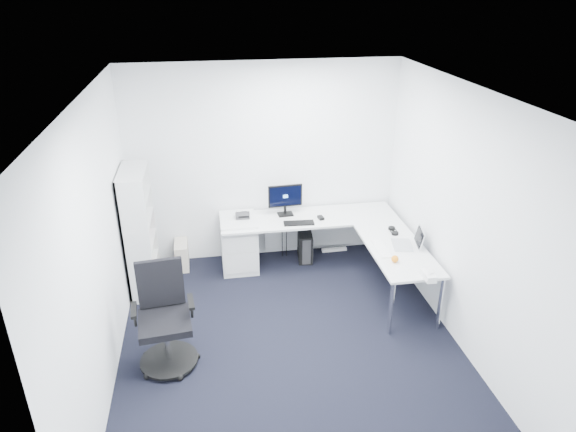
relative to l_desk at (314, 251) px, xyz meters
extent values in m
plane|color=black|center=(-0.55, -1.40, -0.35)|extent=(4.20, 4.20, 0.00)
plane|color=white|center=(-0.55, -1.40, 2.35)|extent=(4.20, 4.20, 0.00)
cube|color=white|center=(-0.55, 0.70, 1.00)|extent=(3.60, 0.02, 2.70)
cube|color=white|center=(-0.55, -3.50, 1.00)|extent=(3.60, 0.02, 2.70)
cube|color=white|center=(-2.35, -1.40, 1.00)|extent=(0.02, 4.20, 2.70)
cube|color=white|center=(1.25, -1.40, 1.00)|extent=(0.02, 4.20, 2.70)
cube|color=silver|center=(-0.95, 0.37, 0.02)|extent=(0.47, 0.59, 0.73)
cube|color=black|center=(-0.03, 0.45, -0.14)|extent=(0.23, 0.44, 0.41)
cube|color=#BFB6A3|center=(-1.73, 0.49, -0.17)|extent=(0.18, 0.39, 0.37)
cube|color=white|center=(0.44, 0.58, -0.33)|extent=(0.37, 0.07, 0.04)
cube|color=black|center=(-0.17, 0.14, 0.36)|extent=(0.40, 0.17, 0.02)
cube|color=black|center=(0.14, 0.24, 0.36)|extent=(0.08, 0.12, 0.03)
cube|color=white|center=(0.66, -0.70, 0.35)|extent=(0.14, 0.44, 0.01)
sphere|color=orange|center=(0.71, -1.02, 0.39)|extent=(0.08, 0.08, 0.08)
cube|color=white|center=(0.94, -1.41, 0.38)|extent=(0.11, 0.21, 0.07)
camera|label=1|loc=(-1.31, -5.78, 3.26)|focal=32.00mm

